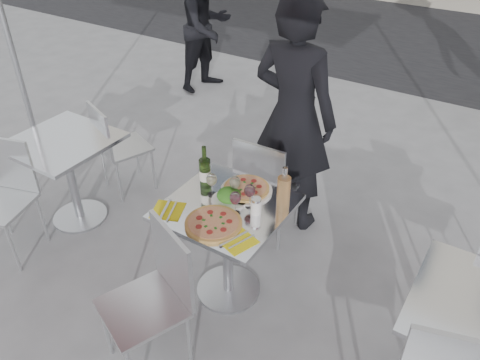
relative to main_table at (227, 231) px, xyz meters
The scene contains 23 objects.
ground 0.54m from the main_table, ahead, with size 80.00×80.00×0.00m, color slate.
street_asphalt 6.52m from the main_table, 90.00° to the left, with size 24.00×5.00×0.00m, color black.
main_table is the anchor object (origin of this frame).
side_table_left 1.50m from the main_table, behind, with size 0.72×0.72×0.75m.
side_table_right 1.50m from the main_table, ahead, with size 0.72×0.72×0.75m.
chair_far 0.63m from the main_table, 98.05° to the left, with size 0.42×0.43×0.89m.
chair_near 0.62m from the main_table, 94.96° to the right, with size 0.55×0.56×0.92m.
side_chair_lfar 1.56m from the main_table, 162.03° to the left, with size 0.50×0.51×0.84m.
side_chair_lnear 1.70m from the main_table, 164.29° to the right, with size 0.50×0.51×0.88m.
woman_diner 1.04m from the main_table, 92.91° to the left, with size 0.67×0.44×1.85m, color black.
pedestrian_a 3.59m from the main_table, 127.86° to the left, with size 0.76×0.60×1.57m, color black.
pizza_near 0.30m from the main_table, 78.94° to the right, with size 0.33×0.33×0.02m.
pizza_far 0.30m from the main_table, 83.37° to the left, with size 0.33×0.33×0.03m.
salad_plate 0.25m from the main_table, 106.18° to the left, with size 0.22×0.22×0.09m.
wine_bottle 0.41m from the main_table, 157.62° to the left, with size 0.07×0.07×0.29m.
carafe 0.47m from the main_table, 28.03° to the left, with size 0.08×0.08×0.29m.
sugar_shaker 0.33m from the main_table, ahead, with size 0.06×0.06×0.11m.
wineglass_white_a 0.35m from the main_table, 163.25° to the left, with size 0.07×0.07×0.16m.
wineglass_white_b 0.33m from the main_table, 90.51° to the left, with size 0.07×0.07×0.16m.
wineglass_red_a 0.33m from the main_table, 24.19° to the right, with size 0.07×0.07×0.16m.
wineglass_red_b 0.35m from the main_table, 29.48° to the left, with size 0.07×0.07×0.16m.
napkin_left 0.42m from the main_table, 139.15° to the right, with size 0.23×0.23×0.01m.
napkin_right 0.39m from the main_table, 46.04° to the right, with size 0.23×0.23×0.01m.
Camera 1 is at (1.29, -1.87, 2.49)m, focal length 35.00 mm.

